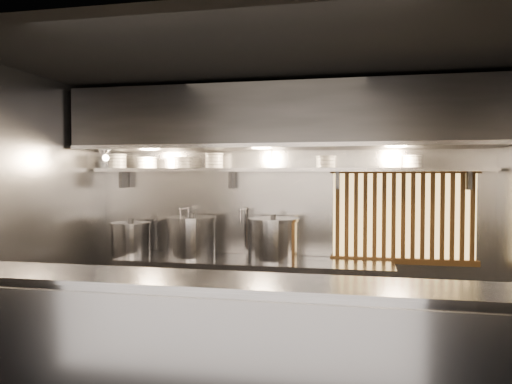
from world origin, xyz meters
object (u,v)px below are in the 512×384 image
at_px(stock_pot_mid, 191,237).
at_px(pendant_bulb, 272,162).
at_px(stock_pot_left, 131,238).
at_px(stock_pot_right, 273,239).
at_px(heat_lamp, 104,153).

bearing_deg(stock_pot_mid, pendant_bulb, 3.55).
bearing_deg(stock_pot_left, stock_pot_right, -0.70).
height_order(heat_lamp, stock_pot_mid, heat_lamp).
xyz_separation_m(stock_pot_left, stock_pot_right, (1.68, -0.02, 0.04)).
xyz_separation_m(pendant_bulb, stock_pot_mid, (-0.91, -0.06, -0.83)).
height_order(stock_pot_left, stock_pot_right, stock_pot_right).
relative_size(stock_pot_left, stock_pot_mid, 0.80).
relative_size(heat_lamp, pendant_bulb, 1.87).
height_order(pendant_bulb, stock_pot_left, pendant_bulb).
height_order(pendant_bulb, stock_pot_right, pendant_bulb).
bearing_deg(heat_lamp, stock_pot_left, 65.27).
xyz_separation_m(stock_pot_left, stock_pot_mid, (0.74, -0.03, 0.04)).
xyz_separation_m(heat_lamp, pendant_bulb, (1.80, 0.35, -0.11)).
distance_m(pendant_bulb, stock_pot_left, 1.87).
distance_m(heat_lamp, stock_pot_right, 2.07).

